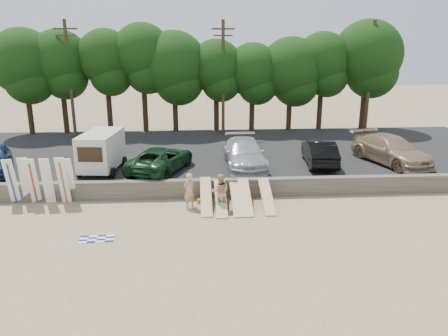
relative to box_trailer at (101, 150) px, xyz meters
The scene contains 26 objects.
ground 8.51m from the box_trailer, 45.28° to the right, with size 120.00×120.00×0.00m, color tan.
seawall 6.67m from the box_trailer, 26.31° to the right, with size 44.00×0.50×1.00m, color #6B6356.
parking_lot 7.62m from the box_trailer, 38.46° to the left, with size 44.00×14.50×0.70m, color #282828.
treeline 14.02m from the box_trailer, 61.36° to the left, with size 33.61×6.05×9.19m.
utility_poles 13.24m from the box_trailer, 52.31° to the left, with size 25.80×0.26×9.00m.
box_trailer is the anchor object (origin of this frame).
car_1 3.51m from the box_trailer, ahead, with size 2.46×5.33×1.48m, color black.
car_2 8.55m from the box_trailer, ahead, with size 2.32×5.70×1.65m, color #A9AAAF.
car_3 13.24m from the box_trailer, ahead, with size 1.67×4.78×1.58m, color black.
car_4 17.83m from the box_trailer, ahead, with size 2.40×5.90×1.71m, color #A18366.
surfboard_upright_0 5.22m from the box_trailer, 138.99° to the right, with size 0.50×0.06×2.60m, color white.
surfboard_upright_1 4.66m from the box_trailer, 134.98° to the right, with size 0.50×0.06×2.60m, color white.
surfboard_upright_2 4.48m from the box_trailer, 129.88° to the right, with size 0.50×0.06×2.60m, color white.
surfboard_upright_3 4.10m from the box_trailer, 121.20° to the right, with size 0.50×0.06×2.60m, color white.
surfboard_upright_4 3.74m from the box_trailer, 110.94° to the right, with size 0.50×0.06×2.60m, color white.
surfboard_upright_5 3.52m from the box_trailer, 107.59° to the right, with size 0.50×0.06×2.60m, color white.
surfboard_low_0 7.57m from the box_trailer, 36.07° to the right, with size 0.56×3.00×0.07m, color #CFBA82.
surfboard_low_1 8.28m from the box_trailer, 34.04° to the right, with size 0.56×3.00×0.07m, color #CFBA82.
surfboard_low_2 8.93m from the box_trailer, 30.47° to the right, with size 0.56×3.00×0.07m, color #CFBA82.
surfboard_low_3 9.30m from the box_trailer, 29.23° to the right, with size 0.56×3.00×0.07m, color #CFBA82.
surfboard_low_4 10.24m from the box_trailer, 25.77° to the right, with size 0.56×3.00×0.07m, color #CFBA82.
beachgoer_a 6.85m from the box_trailer, 40.40° to the right, with size 0.67×0.44×1.84m, color tan.
beachgoer_b 8.27m from the box_trailer, 34.96° to the right, with size 0.91×0.71×1.87m, color tan.
cooler 7.16m from the box_trailer, 30.19° to the right, with size 0.38×0.30×0.32m, color #227E2D.
gear_bag 7.14m from the box_trailer, 33.50° to the right, with size 0.30×0.25×0.22m, color orange.
beach_towel 8.12m from the box_trailer, 81.23° to the right, with size 1.50×1.50×0.00m, color white.
Camera 1 is at (-0.27, -19.35, 8.30)m, focal length 35.00 mm.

